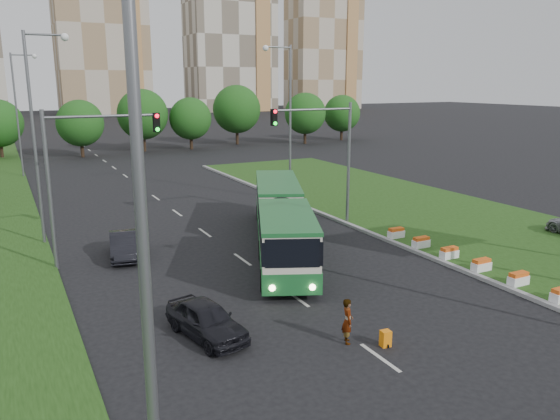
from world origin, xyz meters
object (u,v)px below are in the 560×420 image
traffic_mast_median (328,145)px  car_left_far (124,245)px  pedestrian (348,321)px  articulated_bus (276,219)px  car_left_near (206,320)px  traffic_mast_left (82,162)px  shopping_trolley (386,339)px

traffic_mast_median → car_left_far: bearing=-176.9°
car_left_far → pedestrian: bearing=-60.0°
traffic_mast_median → articulated_bus: bearing=-151.3°
articulated_bus → car_left_far: bearing=-170.8°
car_left_near → pedestrian: 5.21m
traffic_mast_left → articulated_bus: bearing=-10.6°
pedestrian → shopping_trolley: size_ratio=2.81×
traffic_mast_left → pedestrian: (7.00, -13.54, -4.50)m
traffic_mast_left → shopping_trolley: 17.27m
shopping_trolley → car_left_near: bearing=150.1°
articulated_bus → pedestrian: size_ratio=9.83×
shopping_trolley → traffic_mast_left: bearing=123.1°
car_left_far → shopping_trolley: 15.96m
car_left_far → pedestrian: pedestrian is taller
articulated_bus → car_left_near: articulated_bus is taller
articulated_bus → pedestrian: (-2.95, -11.68, -0.83)m
traffic_mast_median → articulated_bus: size_ratio=0.48×
traffic_mast_median → articulated_bus: traffic_mast_median is taller
traffic_mast_median → articulated_bus: 6.98m
car_left_near → articulated_bus: bearing=38.2°
car_left_far → pedestrian: size_ratio=2.43×
traffic_mast_left → shopping_trolley: traffic_mast_left is taller
pedestrian → shopping_trolley: bearing=-105.3°
traffic_mast_median → traffic_mast_left: (-15.16, -1.00, 0.00)m
traffic_mast_left → car_left_far: size_ratio=1.94×
pedestrian → traffic_mast_median: bearing=-5.1°
articulated_bus → car_left_far: 8.45m
articulated_bus → car_left_near: size_ratio=4.17×
pedestrian → shopping_trolley: (1.06, -0.88, -0.55)m
articulated_bus → shopping_trolley: articulated_bus is taller
car_left_near → pedestrian: pedestrian is taller
car_left_far → pedestrian: 14.75m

